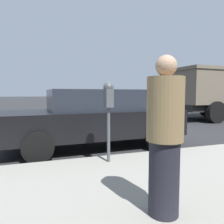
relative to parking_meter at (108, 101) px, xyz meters
The scene contains 4 objects.
ground_plane 3.06m from the parking_meter, 20.16° to the right, with size 220.00×220.00×0.00m, color #2B2B2D.
parking_meter is the anchor object (origin of this frame).
car_black 1.77m from the parking_meter, ahead, with size 2.12×4.64×1.50m.
pedestrian 1.92m from the parking_meter, behind, with size 0.38×0.38×1.67m.
Camera 1 is at (-6.43, 2.21, 1.40)m, focal length 35.00 mm.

